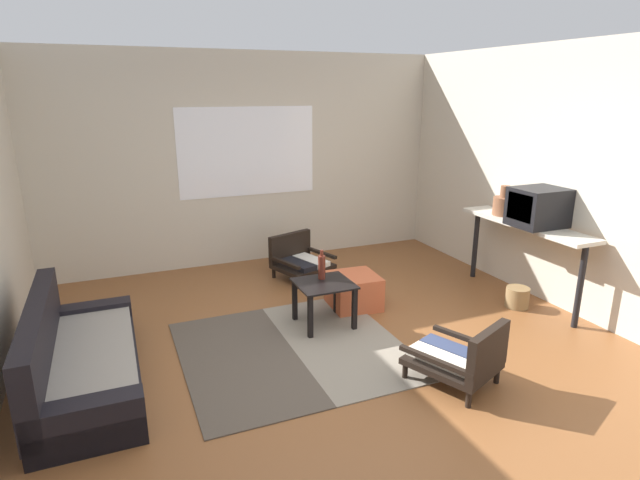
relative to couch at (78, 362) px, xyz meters
The scene contains 14 objects.
ground_plane 2.13m from the couch, 13.55° to the right, with size 7.80×7.80×0.00m, color brown.
far_wall_with_window 3.48m from the couch, 51.17° to the left, with size 5.60×0.13×2.70m.
side_wall_right 4.86m from the couch, ahead, with size 0.12×6.60×2.70m, color beige.
area_rug 1.74m from the couch, ahead, with size 1.92×1.89×0.01m.
couch is the anchor object (origin of this frame).
coffee_table 2.20m from the couch, ahead, with size 0.53×0.50×0.44m.
armchair_by_window 2.95m from the couch, 34.27° to the left, with size 0.77×0.74×0.52m.
armchair_striped_foreground 2.96m from the couch, 22.09° to the right, with size 0.74×0.80×0.54m.
ottoman_orange 2.71m from the couch, 12.07° to the left, with size 0.49×0.49×0.35m, color #BC5633.
console_shelf 4.46m from the couch, ahead, with size 0.37×1.65×0.88m.
crt_television 4.50m from the couch, ahead, with size 0.54×0.43×0.39m.
clay_vase 4.51m from the couch, ahead, with size 0.24×0.24×0.33m.
glass_bottle 2.26m from the couch, ahead, with size 0.07×0.07×0.30m.
wicker_basket 4.25m from the couch, ahead, with size 0.24×0.24×0.22m, color olive.
Camera 1 is at (-1.70, -3.48, 2.24)m, focal length 28.82 mm.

